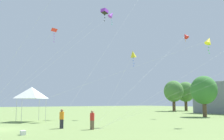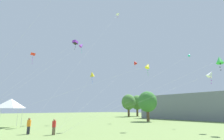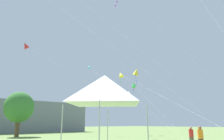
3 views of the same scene
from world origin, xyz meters
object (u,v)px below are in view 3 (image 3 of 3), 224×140
at_px(person_orange_shirt, 201,137).
at_px(kite_red_diamond_2, 26,46).
at_px(festival_tent, 105,90).
at_px(kite_yellow_diamond_6, 121,75).
at_px(person_red_shirt, 191,136).
at_px(kite_cyan_diamond_1, 89,67).
at_px(kite_green_diamond_9, 134,85).
at_px(kite_yellow_diamond_8, 136,72).
at_px(kite_white_diamond_0, 129,93).

relative_size(person_orange_shirt, kite_red_diamond_2, 0.08).
distance_m(festival_tent, kite_yellow_diamond_6, 22.33).
distance_m(person_red_shirt, kite_cyan_diamond_1, 26.29).
bearing_deg(kite_green_diamond_9, kite_yellow_diamond_8, -136.26).
height_order(person_red_shirt, kite_yellow_diamond_6, kite_yellow_diamond_6).
xyz_separation_m(person_orange_shirt, kite_white_diamond_0, (12.52, 19.67, 6.53)).
xyz_separation_m(kite_white_diamond_0, kite_green_diamond_9, (1.37, 0.01, 1.74)).
bearing_deg(kite_cyan_diamond_1, festival_tent, -124.07).
xyz_separation_m(kite_white_diamond_0, kite_red_diamond_2, (-18.14, 4.45, 6.21)).
distance_m(kite_cyan_diamond_1, kite_yellow_diamond_8, 19.13).
relative_size(festival_tent, kite_yellow_diamond_6, 0.19).
xyz_separation_m(person_orange_shirt, kite_yellow_diamond_8, (1.24, 7.58, 6.70)).
distance_m(person_orange_shirt, kite_cyan_diamond_1, 28.56).
height_order(person_red_shirt, kite_cyan_diamond_1, kite_cyan_diamond_1).
bearing_deg(festival_tent, kite_red_diamond_2, 79.94).
bearing_deg(kite_green_diamond_9, person_red_shirt, -123.32).
bearing_deg(person_orange_shirt, kite_cyan_diamond_1, 96.92).
xyz_separation_m(person_orange_shirt, kite_red_diamond_2, (-5.62, 24.11, 12.74)).
distance_m(festival_tent, person_red_shirt, 12.76).
distance_m(person_orange_shirt, kite_yellow_diamond_6, 17.74).
bearing_deg(kite_red_diamond_2, person_red_shirt, -70.29).
height_order(kite_white_diamond_0, kite_yellow_diamond_8, kite_white_diamond_0).
height_order(kite_red_diamond_2, kite_yellow_diamond_6, kite_red_diamond_2).
height_order(festival_tent, kite_cyan_diamond_1, kite_cyan_diamond_1).
height_order(kite_red_diamond_2, kite_green_diamond_9, kite_red_diamond_2).
xyz_separation_m(festival_tent, kite_green_diamond_9, (23.84, 19.98, 5.60)).
bearing_deg(kite_red_diamond_2, kite_yellow_diamond_6, -39.95).
bearing_deg(festival_tent, kite_yellow_diamond_8, 35.16).
xyz_separation_m(kite_white_diamond_0, kite_yellow_diamond_6, (-6.86, -5.00, 1.69)).
height_order(person_orange_shirt, kite_white_diamond_0, kite_white_diamond_0).
bearing_deg(kite_red_diamond_2, kite_yellow_diamond_8, -67.46).
height_order(festival_tent, kite_yellow_diamond_8, kite_yellow_diamond_8).
height_order(festival_tent, kite_white_diamond_0, kite_white_diamond_0).
distance_m(kite_red_diamond_2, kite_green_diamond_9, 20.49).
bearing_deg(kite_yellow_diamond_8, kite_red_diamond_2, 112.54).
bearing_deg(person_orange_shirt, kite_yellow_diamond_8, 103.65).
bearing_deg(person_red_shirt, kite_cyan_diamond_1, 53.47).
bearing_deg(person_orange_shirt, person_red_shirt, 64.63).
bearing_deg(festival_tent, person_orange_shirt, 1.77).
distance_m(festival_tent, kite_cyan_diamond_1, 31.92).
height_order(kite_red_diamond_2, kite_yellow_diamond_8, kite_red_diamond_2).
height_order(kite_yellow_diamond_8, kite_green_diamond_9, kite_green_diamond_9).
distance_m(kite_yellow_diamond_6, kite_yellow_diamond_8, 8.49).
relative_size(kite_white_diamond_0, kite_red_diamond_2, 0.79).
xyz_separation_m(festival_tent, kite_yellow_diamond_6, (15.61, 14.97, 5.54)).
relative_size(person_red_shirt, kite_white_diamond_0, 0.10).
relative_size(person_red_shirt, kite_yellow_diamond_6, 0.08).
height_order(person_red_shirt, kite_red_diamond_2, kite_red_diamond_2).
height_order(kite_cyan_diamond_1, kite_red_diamond_2, kite_red_diamond_2).
distance_m(person_orange_shirt, kite_green_diamond_9, 25.46).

